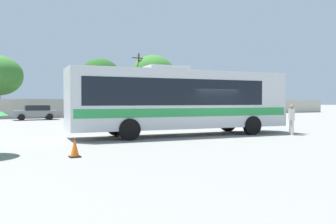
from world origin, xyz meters
name	(u,v)px	position (x,y,z in m)	size (l,w,h in m)	color
ground_plane	(138,124)	(0.00, 10.00, 0.00)	(300.00, 300.00, 0.00)	gray
perimeter_wall	(89,108)	(0.00, 24.66, 1.06)	(80.00, 0.30, 2.12)	#B2AD9E
coach_bus_silver_green	(179,99)	(-1.54, 0.63, 1.98)	(12.30, 3.57, 3.72)	silver
attendant_by_bus_door	(292,118)	(4.06, -2.03, 0.94)	(0.38, 0.38, 1.67)	silver
parked_car_second_grey	(36,112)	(-6.34, 21.26, 0.78)	(4.24, 2.05, 1.46)	slate
parked_car_third_dark_blue	(90,111)	(-0.81, 21.36, 0.78)	(4.20, 2.19, 1.46)	navy
utility_pole_near	(139,83)	(7.16, 26.56, 4.25)	(1.80, 0.24, 8.14)	#4C3823
roadside_tree_midleft	(100,76)	(2.03, 26.84, 5.03)	(5.11, 5.11, 7.21)	brown
roadside_tree_midright	(153,74)	(9.48, 27.04, 5.63)	(5.82, 5.82, 8.11)	brown
traffic_cone_on_apron	(75,148)	(-8.26, -4.11, 0.31)	(0.36, 0.36, 0.64)	black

